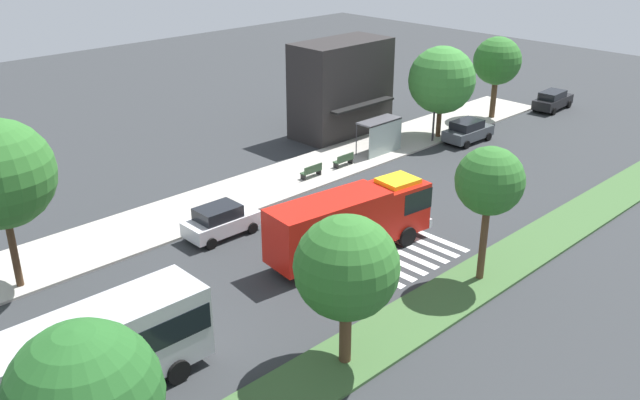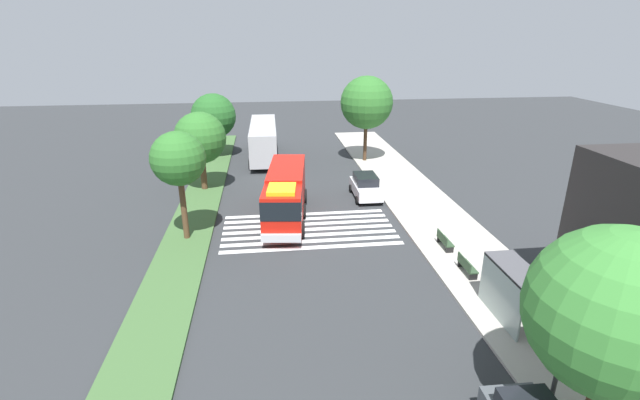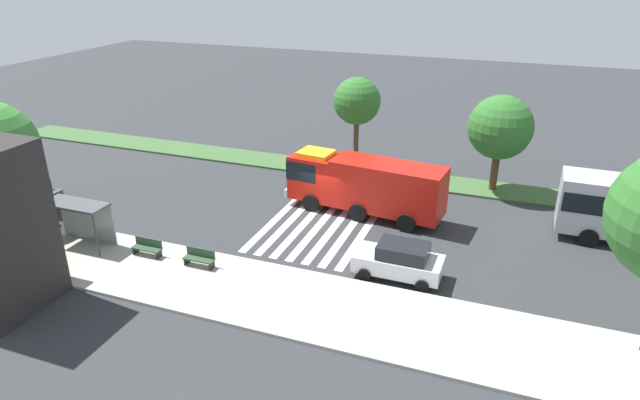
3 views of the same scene
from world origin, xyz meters
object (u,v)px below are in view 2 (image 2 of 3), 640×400
object	(u,v)px
parked_car_west	(366,186)
median_tree_west	(200,138)
fire_truck	(286,194)
bench_west_of_shelter	(444,240)
bench_near_shelter	(467,266)
sidewalk_tree_far_west	(367,103)
bus_stop_shelter	(509,283)
median_tree_far_west	(213,116)
median_tree_center	(178,159)
transit_bus	(263,138)
sidewalk_tree_west	(617,313)
street_lamp	(568,325)

from	to	relation	value
parked_car_west	median_tree_west	bearing A→B (deg)	-104.03
fire_truck	bench_west_of_shelter	size ratio (longest dim) A/B	6.18
fire_truck	median_tree_west	bearing A→B (deg)	-132.28
bench_near_shelter	sidewalk_tree_far_west	distance (m)	23.62
bus_stop_shelter	median_tree_far_west	world-z (taller)	median_tree_far_west
fire_truck	parked_car_west	distance (m)	7.65
parked_car_west	median_tree_center	world-z (taller)	median_tree_center
median_tree_center	transit_bus	bearing A→B (deg)	165.52
bus_stop_shelter	median_tree_center	size ratio (longest dim) A/B	0.52
sidewalk_tree_far_west	median_tree_west	size ratio (longest dim) A/B	1.32
fire_truck	median_tree_far_west	world-z (taller)	median_tree_far_west
bench_west_of_shelter	median_tree_west	xyz separation A→B (m)	(-12.87, -15.55, 3.78)
bus_stop_shelter	bench_near_shelter	xyz separation A→B (m)	(-4.00, -0.00, -1.30)
median_tree_far_west	median_tree_west	xyz separation A→B (m)	(10.63, 0.00, 0.07)
sidewalk_tree_far_west	median_tree_west	world-z (taller)	sidewalk_tree_far_west
median_tree_west	median_tree_center	size ratio (longest dim) A/B	0.93
parked_car_west	median_tree_far_west	distance (m)	19.29
bench_near_shelter	sidewalk_tree_west	size ratio (longest dim) A/B	0.23
sidewalk_tree_west	median_tree_far_west	size ratio (longest dim) A/B	1.11
fire_truck	bus_stop_shelter	bearing A→B (deg)	42.51
bench_near_shelter	fire_truck	bearing A→B (deg)	-133.43
bench_west_of_shelter	transit_bus	bearing A→B (deg)	-154.75
median_tree_center	sidewalk_tree_far_west	bearing A→B (deg)	137.82
sidewalk_tree_far_west	transit_bus	bearing A→B (deg)	-104.26
sidewalk_tree_far_west	median_tree_center	size ratio (longest dim) A/B	1.23
street_lamp	bench_near_shelter	bearing A→B (deg)	174.25
parked_car_west	bench_near_shelter	size ratio (longest dim) A/B	2.67
bus_stop_shelter	parked_car_west	bearing A→B (deg)	-170.76
parked_car_west	sidewalk_tree_west	world-z (taller)	sidewalk_tree_west
bus_stop_shelter	bench_west_of_shelter	bearing A→B (deg)	-179.96
median_tree_center	sidewalk_tree_west	bearing A→B (deg)	42.19
parked_car_west	transit_bus	size ratio (longest dim) A/B	0.36
sidewalk_tree_far_west	street_lamp	bearing A→B (deg)	-0.72
fire_truck	street_lamp	distance (m)	19.55
parked_car_west	bench_west_of_shelter	world-z (taller)	parked_car_west
transit_bus	street_lamp	bearing A→B (deg)	-163.60
bus_stop_shelter	bench_west_of_shelter	xyz separation A→B (m)	(-7.11, -0.00, -1.30)
bus_stop_shelter	median_tree_west	world-z (taller)	median_tree_west
fire_truck	median_tree_center	bearing A→B (deg)	-63.69
bench_near_shelter	street_lamp	distance (m)	9.43
bench_near_shelter	sidewalk_tree_far_west	xyz separation A→B (m)	(-23.01, -0.50, 5.30)
fire_truck	median_tree_center	distance (m)	7.51
fire_truck	street_lamp	size ratio (longest dim) A/B	1.83
transit_bus	median_tree_far_west	world-z (taller)	median_tree_far_west
fire_truck	median_tree_center	xyz separation A→B (m)	(2.28, -6.37, 3.26)
transit_bus	sidewalk_tree_west	distance (m)	37.25
median_tree_west	median_tree_center	xyz separation A→B (m)	(9.57, -0.00, 0.86)
bench_near_shelter	sidewalk_tree_far_west	size ratio (longest dim) A/B	0.19
bench_near_shelter	median_tree_center	world-z (taller)	median_tree_center
bus_stop_shelter	median_tree_center	bearing A→B (deg)	-123.80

